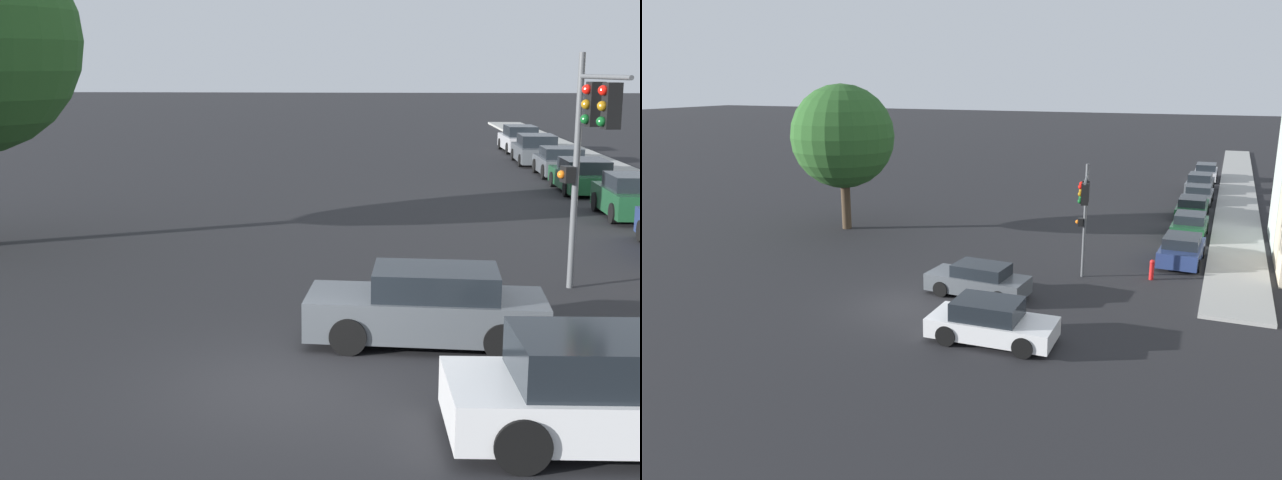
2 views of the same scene
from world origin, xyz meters
TOP-DOWN VIEW (x-y plane):
  - ground_plane at (0.00, 0.00)m, footprint 300.00×300.00m
  - sidewalk_strip at (11.95, 33.03)m, footprint 2.67×60.00m
  - street_tree at (-9.45, 10.18)m, footprint 5.93×5.93m
  - traffic_signal at (5.62, 5.64)m, footprint 0.86×2.48m
  - crossing_car_0 at (2.17, 2.19)m, footprint 4.23×2.02m
  - crossing_car_1 at (4.27, -1.92)m, footprint 4.32×2.15m
  - parked_car_0 at (9.44, 10.41)m, footprint 2.06×4.20m
  - parked_car_1 at (9.45, 15.83)m, footprint 1.94×3.94m
  - parked_car_2 at (9.24, 21.80)m, footprint 1.98×4.50m
  - parked_car_3 at (9.35, 26.72)m, footprint 2.01×3.85m
  - parked_car_4 at (9.18, 31.89)m, footprint 2.11×4.79m
  - parked_car_5 at (9.35, 38.13)m, footprint 1.93×4.80m
  - fire_hydrant at (8.45, 7.14)m, footprint 0.22×0.22m

SIDE VIEW (x-z plane):
  - ground_plane at x=0.00m, z-range 0.00..0.00m
  - sidewalk_strip at x=11.95m, z-range 0.00..0.16m
  - fire_hydrant at x=8.45m, z-range 0.03..0.95m
  - parked_car_2 at x=9.24m, z-range -0.03..1.26m
  - parked_car_3 at x=9.35m, z-range -0.02..1.27m
  - crossing_car_0 at x=2.17m, z-range -0.03..1.33m
  - parked_car_0 at x=9.44m, z-range -0.03..1.35m
  - parked_car_1 at x=9.45m, z-range -0.03..1.38m
  - parked_car_4 at x=9.18m, z-range -0.04..1.41m
  - crossing_car_1 at x=4.27m, z-range -0.04..1.41m
  - parked_car_5 at x=9.35m, z-range -0.04..1.45m
  - traffic_signal at x=5.62m, z-range 0.98..6.07m
  - street_tree at x=-9.45m, z-range 1.22..9.63m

